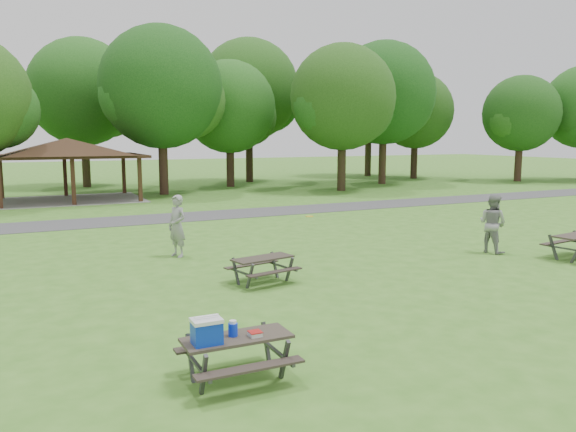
# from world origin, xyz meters

# --- Properties ---
(ground) EXTENTS (160.00, 160.00, 0.00)m
(ground) POSITION_xyz_m (0.00, 0.00, 0.00)
(ground) COLOR #3D7722
(ground) RESTS_ON ground
(asphalt_path) EXTENTS (120.00, 3.20, 0.02)m
(asphalt_path) POSITION_xyz_m (0.00, 14.00, 0.01)
(asphalt_path) COLOR #414143
(asphalt_path) RESTS_ON ground
(pavilion) EXTENTS (8.60, 7.01, 3.76)m
(pavilion) POSITION_xyz_m (-4.00, 24.00, 3.06)
(pavilion) COLOR #3A1F15
(pavilion) RESTS_ON ground
(tree_row_e) EXTENTS (8.40, 8.00, 11.02)m
(tree_row_e) POSITION_xyz_m (2.10, 25.03, 6.78)
(tree_row_e) COLOR black
(tree_row_e) RESTS_ON ground
(tree_row_f) EXTENTS (7.35, 7.00, 9.55)m
(tree_row_f) POSITION_xyz_m (8.09, 28.53, 5.84)
(tree_row_f) COLOR black
(tree_row_f) RESTS_ON ground
(tree_row_g) EXTENTS (7.77, 7.40, 10.25)m
(tree_row_g) POSITION_xyz_m (14.09, 22.03, 6.33)
(tree_row_g) COLOR black
(tree_row_g) RESTS_ON ground
(tree_row_h) EXTENTS (8.61, 8.20, 11.37)m
(tree_row_h) POSITION_xyz_m (20.10, 25.53, 7.03)
(tree_row_h) COLOR #322016
(tree_row_h) RESTS_ON ground
(tree_row_i) EXTENTS (7.14, 6.80, 9.52)m
(tree_row_i) POSITION_xyz_m (26.08, 29.03, 5.91)
(tree_row_i) COLOR black
(tree_row_i) RESTS_ON ground
(tree_row_j) EXTENTS (6.72, 6.40, 8.96)m
(tree_row_j) POSITION_xyz_m (32.08, 22.53, 5.56)
(tree_row_j) COLOR #301D15
(tree_row_j) RESTS_ON ground
(tree_deep_b) EXTENTS (8.40, 8.00, 11.13)m
(tree_deep_b) POSITION_xyz_m (-1.90, 33.03, 6.89)
(tree_deep_b) COLOR black
(tree_deep_b) RESTS_ON ground
(tree_deep_c) EXTENTS (8.82, 8.40, 11.90)m
(tree_deep_c) POSITION_xyz_m (11.10, 32.03, 7.44)
(tree_deep_c) COLOR black
(tree_deep_c) RESTS_ON ground
(tree_deep_d) EXTENTS (8.40, 8.00, 11.27)m
(tree_deep_d) POSITION_xyz_m (24.10, 33.53, 7.03)
(tree_deep_d) COLOR black
(tree_deep_d) RESTS_ON ground
(picnic_table_near) EXTENTS (1.74, 1.42, 1.20)m
(picnic_table_near) POSITION_xyz_m (-4.06, -4.22, 0.69)
(picnic_table_near) COLOR #322A24
(picnic_table_near) RESTS_ON ground
(picnic_table_middle) EXTENTS (1.87, 1.61, 0.71)m
(picnic_table_middle) POSITION_xyz_m (-1.13, 1.16, 0.53)
(picnic_table_middle) COLOR #2D2620
(picnic_table_middle) RESTS_ON ground
(frisbee_in_flight) EXTENTS (0.35, 0.35, 0.02)m
(frisbee_in_flight) POSITION_xyz_m (1.65, 3.74, 1.28)
(frisbee_in_flight) COLOR gold
(frisbee_in_flight) RESTS_ON ground
(frisbee_thrower) EXTENTS (0.73, 0.86, 2.01)m
(frisbee_thrower) POSITION_xyz_m (-2.31, 5.37, 1.01)
(frisbee_thrower) COLOR gray
(frisbee_thrower) RESTS_ON ground
(frisbee_catcher) EXTENTS (0.92, 1.09, 1.97)m
(frisbee_catcher) POSITION_xyz_m (7.33, 1.40, 0.98)
(frisbee_catcher) COLOR gray
(frisbee_catcher) RESTS_ON ground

